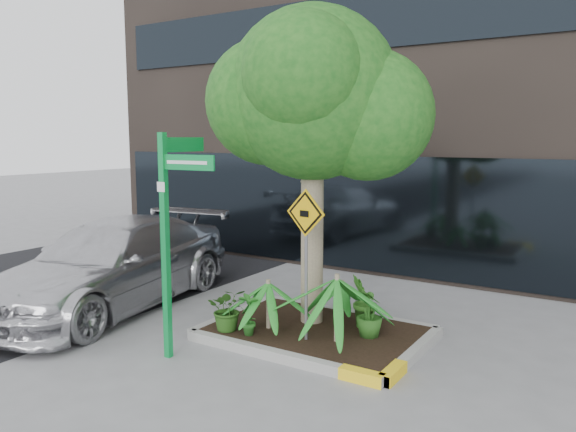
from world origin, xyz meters
The scene contains 14 objects.
ground centered at (0.00, 0.00, 0.00)m, with size 80.00×80.00×0.00m, color gray.
asphalt_road centered at (-6.50, 0.00, 0.01)m, with size 7.00×80.00×0.01m, color black.
planter centered at (0.23, 0.27, 0.10)m, with size 3.35×2.36×0.15m.
tree centered at (-0.03, 0.59, 3.77)m, with size 3.44×3.05×5.16m.
palm_front centered at (0.73, -0.02, 1.09)m, with size 1.13×1.13×1.26m.
palm_left centered at (-0.44, -0.08, 0.87)m, with size 0.87×0.87×0.97m.
palm_back centered at (0.29, 1.02, 0.73)m, with size 0.70×0.70×0.78m.
parked_car centered at (-3.80, -0.23, 0.79)m, with size 2.21×5.44×1.58m, color silver.
shrub_a centered at (-0.90, -0.49, 0.49)m, with size 0.62×0.62×0.69m, color #255017.
shrub_b centered at (1.05, 0.42, 0.51)m, with size 0.40×0.40×0.72m, color #275C1B.
shrub_c centered at (-0.49, -0.50, 0.49)m, with size 0.36×0.36×0.68m, color #2A7724.
shrub_d centered at (0.83, 0.71, 0.58)m, with size 0.47×0.47×0.86m, color #2E691E.
street_sign_post centered at (-1.13, -1.44, 1.96)m, with size 0.94×0.93×3.17m.
cattle_sign centered at (0.32, -0.22, 1.66)m, with size 0.68×0.13×2.23m.
Camera 1 is at (4.34, -7.06, 3.10)m, focal length 35.00 mm.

